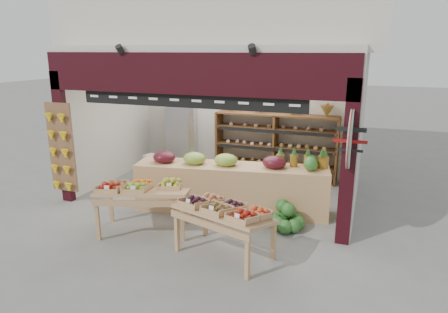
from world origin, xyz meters
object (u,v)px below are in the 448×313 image
at_px(refrigerator, 183,136).
at_px(watermelon_pile, 287,219).
at_px(display_table_left, 138,190).
at_px(back_shelving, 276,133).
at_px(cardboard_stack, 161,174).
at_px(mid_counter, 231,186).
at_px(display_table_right, 224,211).

xyz_separation_m(refrigerator, watermelon_pile, (3.29, -2.70, -0.71)).
bearing_deg(refrigerator, display_table_left, -90.33).
bearing_deg(display_table_left, back_shelving, 68.17).
height_order(cardboard_stack, watermelon_pile, cardboard_stack).
height_order(back_shelving, display_table_left, back_shelving).
height_order(display_table_left, watermelon_pile, display_table_left).
xyz_separation_m(back_shelving, mid_counter, (-0.32, -2.36, -0.60)).
bearing_deg(display_table_right, display_table_left, 169.76).
bearing_deg(refrigerator, display_table_right, -71.12).
relative_size(refrigerator, cardboard_stack, 1.70).
relative_size(display_table_left, display_table_right, 1.06).
xyz_separation_m(back_shelving, refrigerator, (-2.41, -0.10, -0.22)).
bearing_deg(display_table_left, refrigerator, 104.03).
relative_size(display_table_right, watermelon_pile, 2.47).
relative_size(back_shelving, watermelon_pile, 4.55).
height_order(mid_counter, display_table_left, mid_counter).
relative_size(cardboard_stack, watermelon_pile, 1.60).
relative_size(cardboard_stack, display_table_left, 0.61).
bearing_deg(watermelon_pile, mid_counter, 160.09).
xyz_separation_m(refrigerator, display_table_right, (2.59, -3.95, -0.16)).
distance_m(refrigerator, display_table_right, 4.72).
bearing_deg(mid_counter, cardboard_stack, 155.08).
bearing_deg(watermelon_pile, display_table_right, -119.40).
bearing_deg(cardboard_stack, refrigerator, 91.77).
xyz_separation_m(display_table_left, display_table_right, (1.68, -0.30, -0.02)).
height_order(refrigerator, mid_counter, refrigerator).
height_order(back_shelving, cardboard_stack, back_shelving).
bearing_deg(cardboard_stack, watermelon_pile, -23.12).
relative_size(cardboard_stack, mid_counter, 0.28).
xyz_separation_m(cardboard_stack, mid_counter, (2.05, -0.95, 0.26)).
xyz_separation_m(cardboard_stack, display_table_right, (2.55, -2.64, 0.48)).
xyz_separation_m(back_shelving, watermelon_pile, (0.88, -2.80, -0.93)).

